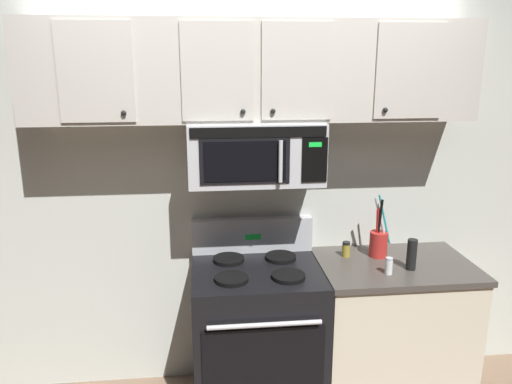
{
  "coord_description": "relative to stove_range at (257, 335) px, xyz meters",
  "views": [
    {
      "loc": [
        -0.3,
        -2.27,
        2.09
      ],
      "look_at": [
        0.0,
        0.49,
        1.35
      ],
      "focal_mm": 35.13,
      "sensor_mm": 36.0,
      "label": 1
    }
  ],
  "objects": [
    {
      "name": "back_wall",
      "position": [
        0.0,
        0.37,
        0.88
      ],
      "size": [
        5.2,
        0.1,
        2.7
      ],
      "primitive_type": "cube",
      "color": "silver",
      "rests_on": "ground_plane"
    },
    {
      "name": "salt_shaker",
      "position": [
        0.74,
        -0.15,
        0.48
      ],
      "size": [
        0.04,
        0.04,
        0.1
      ],
      "color": "white",
      "rests_on": "counter_segment"
    },
    {
      "name": "utensil_crock_red",
      "position": [
        0.77,
        0.12,
        0.53
      ],
      "size": [
        0.13,
        0.11,
        0.39
      ],
      "color": "red",
      "rests_on": "counter_segment"
    },
    {
      "name": "counter_segment",
      "position": [
        0.84,
        0.01,
        -0.02
      ],
      "size": [
        0.93,
        0.65,
        0.9
      ],
      "color": "beige",
      "rests_on": "ground_plane"
    },
    {
      "name": "over_range_microwave",
      "position": [
        -0.0,
        0.12,
        1.11
      ],
      "size": [
        0.76,
        0.43,
        0.35
      ],
      "color": "#B7BABF"
    },
    {
      "name": "spice_jar",
      "position": [
        0.57,
        0.13,
        0.48
      ],
      "size": [
        0.05,
        0.05,
        0.1
      ],
      "color": "olive",
      "rests_on": "counter_segment"
    },
    {
      "name": "pepper_mill",
      "position": [
        0.89,
        -0.1,
        0.52
      ],
      "size": [
        0.06,
        0.06,
        0.18
      ],
      "primitive_type": "cylinder",
      "color": "black",
      "rests_on": "counter_segment"
    },
    {
      "name": "stove_range",
      "position": [
        0.0,
        0.0,
        0.0
      ],
      "size": [
        0.76,
        0.69,
        1.12
      ],
      "color": "black",
      "rests_on": "ground_plane"
    },
    {
      "name": "upper_cabinets",
      "position": [
        -0.0,
        0.15,
        1.56
      ],
      "size": [
        2.5,
        0.36,
        0.55
      ],
      "color": "#BCB7AD"
    }
  ]
}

